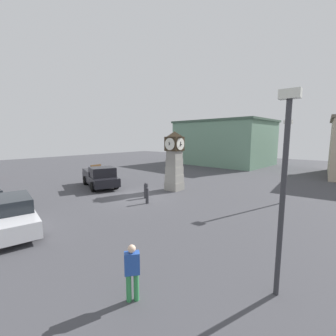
{
  "coord_description": "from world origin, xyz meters",
  "views": [
    {
      "loc": [
        12.37,
        -10.93,
        4.37
      ],
      "look_at": [
        0.39,
        3.41,
        1.81
      ],
      "focal_mm": 24.0,
      "sensor_mm": 36.0,
      "label": 1
    }
  ],
  "objects_px": {
    "bollard_near_tower": "(147,195)",
    "street_lamp_near_road": "(284,180)",
    "bollard_mid_row": "(146,190)",
    "pickup_truck": "(100,176)",
    "car_by_building": "(9,215)",
    "bench": "(97,168)",
    "clock_tower": "(174,161)",
    "pedestrian_near_bench": "(132,269)",
    "street_lamp_far_side": "(286,155)"
  },
  "relations": [
    {
      "from": "bollard_mid_row",
      "to": "car_by_building",
      "type": "distance_m",
      "value": 8.26
    },
    {
      "from": "bollard_mid_row",
      "to": "bench",
      "type": "xyz_separation_m",
      "value": [
        -13.91,
        4.85,
        -0.05
      ]
    },
    {
      "from": "bollard_mid_row",
      "to": "pedestrian_near_bench",
      "type": "distance_m",
      "value": 10.37
    },
    {
      "from": "bollard_mid_row",
      "to": "pickup_truck",
      "type": "bearing_deg",
      "value": 179.85
    },
    {
      "from": "bollard_near_tower",
      "to": "pedestrian_near_bench",
      "type": "height_order",
      "value": "pedestrian_near_bench"
    },
    {
      "from": "bollard_mid_row",
      "to": "street_lamp_near_road",
      "type": "distance_m",
      "value": 11.43
    },
    {
      "from": "clock_tower",
      "to": "pedestrian_near_bench",
      "type": "xyz_separation_m",
      "value": [
        7.13,
        -10.84,
        -1.57
      ]
    },
    {
      "from": "car_by_building",
      "to": "street_lamp_far_side",
      "type": "bearing_deg",
      "value": 57.06
    },
    {
      "from": "clock_tower",
      "to": "pickup_truck",
      "type": "xyz_separation_m",
      "value": [
        -5.82,
        -3.29,
        -1.54
      ]
    },
    {
      "from": "car_by_building",
      "to": "bench",
      "type": "xyz_separation_m",
      "value": [
        -13.27,
        13.09,
        -0.29
      ]
    },
    {
      "from": "pickup_truck",
      "to": "clock_tower",
      "type": "bearing_deg",
      "value": 29.47
    },
    {
      "from": "bench",
      "to": "pedestrian_near_bench",
      "type": "relative_size",
      "value": 1.03
    },
    {
      "from": "car_by_building",
      "to": "pickup_truck",
      "type": "height_order",
      "value": "pickup_truck"
    },
    {
      "from": "bench",
      "to": "street_lamp_far_side",
      "type": "height_order",
      "value": "street_lamp_far_side"
    },
    {
      "from": "clock_tower",
      "to": "bollard_mid_row",
      "type": "xyz_separation_m",
      "value": [
        0.0,
        -3.3,
        -1.9
      ]
    },
    {
      "from": "pedestrian_near_bench",
      "to": "street_lamp_near_road",
      "type": "distance_m",
      "value": 4.64
    },
    {
      "from": "bollard_near_tower",
      "to": "pickup_truck",
      "type": "height_order",
      "value": "pickup_truck"
    },
    {
      "from": "clock_tower",
      "to": "pedestrian_near_bench",
      "type": "distance_m",
      "value": 13.07
    },
    {
      "from": "bench",
      "to": "street_lamp_far_side",
      "type": "distance_m",
      "value": 22.0
    },
    {
      "from": "bollard_mid_row",
      "to": "street_lamp_far_side",
      "type": "relative_size",
      "value": 0.21
    },
    {
      "from": "street_lamp_far_side",
      "to": "bench",
      "type": "bearing_deg",
      "value": -179.63
    },
    {
      "from": "bollard_near_tower",
      "to": "bench",
      "type": "relative_size",
      "value": 0.66
    },
    {
      "from": "car_by_building",
      "to": "bench",
      "type": "bearing_deg",
      "value": 135.39
    },
    {
      "from": "bench",
      "to": "street_lamp_near_road",
      "type": "xyz_separation_m",
      "value": [
        23.93,
        -9.64,
        2.74
      ]
    },
    {
      "from": "pickup_truck",
      "to": "pedestrian_near_bench",
      "type": "height_order",
      "value": "pickup_truck"
    },
    {
      "from": "bollard_near_tower",
      "to": "street_lamp_near_road",
      "type": "relative_size",
      "value": 0.19
    },
    {
      "from": "street_lamp_near_road",
      "to": "street_lamp_far_side",
      "type": "xyz_separation_m",
      "value": [
        -2.09,
        9.78,
        -0.05
      ]
    },
    {
      "from": "street_lamp_near_road",
      "to": "street_lamp_far_side",
      "type": "distance_m",
      "value": 10.0
    },
    {
      "from": "street_lamp_far_side",
      "to": "pedestrian_near_bench",
      "type": "bearing_deg",
      "value": -93.68
    },
    {
      "from": "clock_tower",
      "to": "bench",
      "type": "relative_size",
      "value": 2.96
    },
    {
      "from": "bench",
      "to": "bollard_near_tower",
      "type": "bearing_deg",
      "value": -21.11
    },
    {
      "from": "bollard_mid_row",
      "to": "pedestrian_near_bench",
      "type": "relative_size",
      "value": 0.71
    },
    {
      "from": "bollard_mid_row",
      "to": "car_by_building",
      "type": "height_order",
      "value": "car_by_building"
    },
    {
      "from": "car_by_building",
      "to": "pedestrian_near_bench",
      "type": "relative_size",
      "value": 3.05
    },
    {
      "from": "bollard_near_tower",
      "to": "pedestrian_near_bench",
      "type": "relative_size",
      "value": 0.68
    },
    {
      "from": "pickup_truck",
      "to": "street_lamp_near_road",
      "type": "distance_m",
      "value": 16.72
    },
    {
      "from": "bollard_near_tower",
      "to": "pickup_truck",
      "type": "xyz_separation_m",
      "value": [
        -6.84,
        0.92,
        0.38
      ]
    },
    {
      "from": "clock_tower",
      "to": "car_by_building",
      "type": "bearing_deg",
      "value": -93.16
    },
    {
      "from": "bollard_near_tower",
      "to": "bollard_mid_row",
      "type": "xyz_separation_m",
      "value": [
        -1.02,
        0.91,
        0.03
      ]
    },
    {
      "from": "bollard_mid_row",
      "to": "bench",
      "type": "distance_m",
      "value": 14.73
    },
    {
      "from": "clock_tower",
      "to": "bollard_mid_row",
      "type": "bearing_deg",
      "value": -89.94
    },
    {
      "from": "car_by_building",
      "to": "pedestrian_near_bench",
      "type": "distance_m",
      "value": 7.8
    },
    {
      "from": "car_by_building",
      "to": "street_lamp_near_road",
      "type": "xyz_separation_m",
      "value": [
        10.66,
        3.45,
        2.45
      ]
    },
    {
      "from": "car_by_building",
      "to": "pedestrian_near_bench",
      "type": "xyz_separation_m",
      "value": [
        7.77,
        0.7,
        0.09
      ]
    },
    {
      "from": "bollard_near_tower",
      "to": "bollard_mid_row",
      "type": "height_order",
      "value": "bollard_mid_row"
    },
    {
      "from": "bollard_near_tower",
      "to": "bench",
      "type": "distance_m",
      "value": 16.0
    },
    {
      "from": "clock_tower",
      "to": "car_by_building",
      "type": "xyz_separation_m",
      "value": [
        -0.64,
        -11.54,
        -1.66
      ]
    },
    {
      "from": "car_by_building",
      "to": "bollard_mid_row",
      "type": "bearing_deg",
      "value": 85.55
    },
    {
      "from": "clock_tower",
      "to": "pedestrian_near_bench",
      "type": "relative_size",
      "value": 3.06
    },
    {
      "from": "street_lamp_far_side",
      "to": "pickup_truck",
      "type": "bearing_deg",
      "value": -160.09
    }
  ]
}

